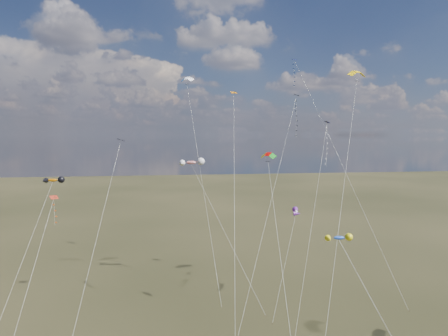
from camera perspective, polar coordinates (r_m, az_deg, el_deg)
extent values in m
cube|color=black|center=(62.91, 10.34, 10.21)|extent=(1.09, 1.11, 0.33)
cylinder|color=silver|center=(52.11, 6.68, -4.84)|extent=(13.15, 19.50, 29.47)
cube|color=#0F154B|center=(76.22, 9.99, 15.04)|extent=(1.02, 1.01, 0.26)
cylinder|color=silver|center=(65.46, 16.60, 0.32)|extent=(8.46, 24.16, 37.10)
cube|color=#332316|center=(61.43, 24.93, -18.01)|extent=(0.10, 0.10, 0.12)
cube|color=black|center=(54.61, -14.52, 3.92)|extent=(1.06, 1.09, 0.31)
cylinder|color=silver|center=(49.56, -17.73, -9.50)|extent=(4.53, 13.80, 22.74)
cube|color=#AB2B17|center=(56.87, -23.13, -3.87)|extent=(1.26, 1.23, 0.39)
cylinder|color=silver|center=(52.54, -25.68, -13.18)|extent=(1.75, 13.37, 15.25)
cube|color=#0F1143|center=(57.85, 14.53, 6.37)|extent=(0.69, 0.73, 0.28)
cylinder|color=silver|center=(51.42, 12.50, -7.48)|extent=(8.76, 12.78, 25.17)
cube|color=#C36804|center=(50.82, 1.40, 10.73)|extent=(0.87, 0.83, 0.30)
cylinder|color=silver|center=(42.98, 1.51, -7.39)|extent=(2.70, 16.86, 28.68)
cylinder|color=silver|center=(48.91, 16.51, -4.00)|extent=(12.56, 19.28, 32.22)
cylinder|color=silver|center=(62.68, -3.16, -1.34)|extent=(3.38, 20.52, 33.49)
cube|color=#332316|center=(57.29, -0.33, -19.27)|extent=(0.10, 0.10, 0.12)
cylinder|color=silver|center=(44.36, 8.10, -12.16)|extent=(0.68, 14.04, 21.03)
ellipsoid|color=#CC6904|center=(63.40, -23.28, -1.60)|extent=(2.96, 1.56, 1.05)
cylinder|color=silver|center=(58.84, -26.43, -10.50)|extent=(3.49, 13.91, 16.81)
ellipsoid|color=white|center=(56.48, 10.26, -6.12)|extent=(1.31, 2.45, 0.88)
cylinder|color=silver|center=(54.43, 8.68, -13.47)|extent=(5.02, 6.32, 12.82)
cube|color=#332316|center=(53.36, 6.91, -21.19)|extent=(0.10, 0.10, 0.12)
ellipsoid|color=red|center=(63.32, -4.69, 0.80)|extent=(3.52, 1.85, 1.44)
cylinder|color=silver|center=(58.09, 0.13, -9.06)|extent=(8.62, 14.52, 19.05)
cube|color=#332316|center=(55.31, 6.01, -20.21)|extent=(0.10, 0.10, 0.12)
ellipsoid|color=blue|center=(35.54, 16.12, -9.55)|extent=(1.94, 0.80, 0.69)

